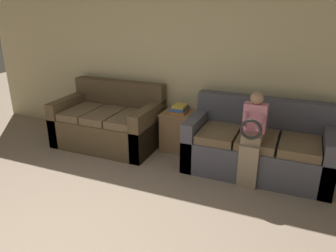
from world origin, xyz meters
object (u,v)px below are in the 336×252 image
Objects in this scene: child_left_seated at (252,135)px; book_stack at (180,109)px; side_shelf at (180,130)px; couch_main at (258,147)px; couch_side at (110,123)px.

book_stack is at bearing 152.16° from child_left_seated.
side_shelf is (-1.16, 0.61, -0.34)m from child_left_seated.
couch_main is at bearing -10.93° from book_stack.
couch_side is 1.11m from side_shelf.
side_shelf is at bearing 3.56° from book_stack.
couch_main is 3.13× the size of side_shelf.
child_left_seated is at bearing -9.53° from couch_side.
side_shelf is at bearing 169.05° from couch_main.
couch_side is 1.15m from book_stack.
child_left_seated is at bearing -27.88° from side_shelf.
couch_main is 0.49m from child_left_seated.
side_shelf is 1.95× the size of book_stack.
book_stack is (-0.00, -0.00, 0.34)m from side_shelf.
couch_main is 1.59× the size of child_left_seated.
child_left_seated reaches higher than side_shelf.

